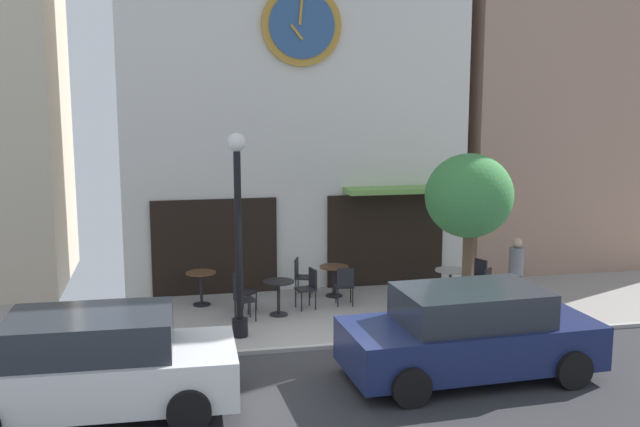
# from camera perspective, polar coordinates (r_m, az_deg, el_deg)

# --- Properties ---
(ground_plane) EXTENTS (27.54, 10.78, 0.13)m
(ground_plane) POSITION_cam_1_polar(r_m,az_deg,el_deg) (13.31, 1.39, -11.93)
(ground_plane) COLOR gray
(clock_building) EXTENTS (8.49, 4.21, 10.79)m
(clock_building) POSITION_cam_1_polar(r_m,az_deg,el_deg) (19.13, -2.21, 11.63)
(clock_building) COLOR silver
(clock_building) RESTS_ON ground_plane
(neighbor_building_right) EXTENTS (6.49, 4.62, 13.17)m
(neighbor_building_right) POSITION_cam_1_polar(r_m,az_deg,el_deg) (22.68, 17.89, 13.44)
(neighbor_building_right) COLOR #9E7A66
(neighbor_building_right) RESTS_ON ground_plane
(street_lamp) EXTENTS (0.36, 0.36, 4.04)m
(street_lamp) POSITION_cam_1_polar(r_m,az_deg,el_deg) (14.47, -6.32, -1.67)
(street_lamp) COLOR black
(street_lamp) RESTS_ON ground_plane
(street_tree) EXTENTS (1.82, 1.64, 3.58)m
(street_tree) POSITION_cam_1_polar(r_m,az_deg,el_deg) (15.34, 11.44, 1.26)
(street_tree) COLOR brown
(street_tree) RESTS_ON ground_plane
(cafe_table_rightmost) EXTENTS (0.68, 0.68, 0.77)m
(cafe_table_rightmost) POSITION_cam_1_polar(r_m,az_deg,el_deg) (17.04, -9.16, -5.26)
(cafe_table_rightmost) COLOR black
(cafe_table_rightmost) RESTS_ON ground_plane
(cafe_table_near_door) EXTENTS (0.68, 0.68, 0.77)m
(cafe_table_near_door) POSITION_cam_1_polar(r_m,az_deg,el_deg) (16.12, -3.22, -6.02)
(cafe_table_near_door) COLOR black
(cafe_table_near_door) RESTS_ON ground_plane
(cafe_table_near_curb) EXTENTS (0.68, 0.68, 0.74)m
(cafe_table_near_curb) POSITION_cam_1_polar(r_m,az_deg,el_deg) (17.55, 1.09, -4.79)
(cafe_table_near_curb) COLOR black
(cafe_table_near_curb) RESTS_ON ground_plane
(cafe_table_center_left) EXTENTS (0.72, 0.72, 0.75)m
(cafe_table_center_left) POSITION_cam_1_polar(r_m,az_deg,el_deg) (17.43, 10.02, -4.97)
(cafe_table_center_left) COLOR black
(cafe_table_center_left) RESTS_ON ground_plane
(cafe_chair_under_awning) EXTENTS (0.44, 0.44, 0.90)m
(cafe_chair_under_awning) POSITION_cam_1_polar(r_m,az_deg,el_deg) (16.78, 1.93, -5.40)
(cafe_chair_under_awning) COLOR black
(cafe_chair_under_awning) RESTS_ON ground_plane
(cafe_chair_corner) EXTENTS (0.51, 0.51, 0.90)m
(cafe_chair_corner) POSITION_cam_1_polar(r_m,az_deg,el_deg) (17.62, -1.51, -4.68)
(cafe_chair_corner) COLOR black
(cafe_chair_corner) RESTS_ON ground_plane
(cafe_chair_curbside) EXTENTS (0.48, 0.48, 0.90)m
(cafe_chair_curbside) POSITION_cam_1_polar(r_m,az_deg,el_deg) (16.61, -0.86, -5.56)
(cafe_chair_curbside) COLOR black
(cafe_chair_curbside) RESTS_ON ground_plane
(cafe_chair_near_tree) EXTENTS (0.56, 0.56, 0.90)m
(cafe_chair_near_tree) POSITION_cam_1_polar(r_m,az_deg,el_deg) (16.44, -6.02, -5.76)
(cafe_chair_near_tree) COLOR black
(cafe_chair_near_tree) RESTS_ON ground_plane
(cafe_chair_facing_wall) EXTENTS (0.52, 0.52, 0.90)m
(cafe_chair_facing_wall) POSITION_cam_1_polar(r_m,az_deg,el_deg) (17.89, 12.06, -4.67)
(cafe_chair_facing_wall) COLOR black
(cafe_chair_facing_wall) RESTS_ON ground_plane
(cafe_chair_facing_street) EXTENTS (0.57, 0.57, 0.90)m
(cafe_chair_facing_street) POSITION_cam_1_polar(r_m,az_deg,el_deg) (17.08, 12.49, -5.36)
(cafe_chair_facing_street) COLOR black
(cafe_chair_facing_street) RESTS_ON ground_plane
(cafe_chair_by_entrance) EXTENTS (0.49, 0.49, 0.90)m
(cafe_chair_by_entrance) POSITION_cam_1_polar(r_m,az_deg,el_deg) (15.78, -6.08, -6.41)
(cafe_chair_by_entrance) COLOR black
(cafe_chair_by_entrance) RESTS_ON ground_plane
(pedestrian_grey) EXTENTS (0.42, 0.42, 1.67)m
(pedestrian_grey) POSITION_cam_1_polar(r_m,az_deg,el_deg) (16.81, 14.86, -4.52)
(pedestrian_grey) COLOR #2D2D38
(pedestrian_grey) RESTS_ON ground_plane
(parked_car_white) EXTENTS (4.34, 2.10, 1.55)m
(parked_car_white) POSITION_cam_1_polar(r_m,az_deg,el_deg) (11.81, -17.20, -11.12)
(parked_car_white) COLOR white
(parked_car_white) RESTS_ON ground_plane
(parked_car_navy) EXTENTS (4.39, 2.21, 1.55)m
(parked_car_navy) POSITION_cam_1_polar(r_m,az_deg,el_deg) (12.93, 11.48, -9.07)
(parked_car_navy) COLOR navy
(parked_car_navy) RESTS_ON ground_plane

